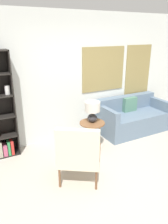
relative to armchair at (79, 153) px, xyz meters
The scene contains 6 objects.
ground_plane 0.90m from the armchair, 32.51° to the right, with size 14.00×14.00×0.00m, color #B2A899.
wall_back 1.94m from the armchair, 68.31° to the left, with size 6.40×0.08×2.70m.
armchair is the anchor object (origin of this frame).
couch 2.39m from the armchair, 30.33° to the left, with size 1.65×0.82×0.81m.
side_table 1.17m from the armchair, 49.69° to the left, with size 0.51×0.51×0.57m.
table_lamp 1.23m from the armchair, 49.91° to the left, with size 0.31×0.31×0.43m.
Camera 1 is at (-1.89, -2.21, 2.27)m, focal length 35.00 mm.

